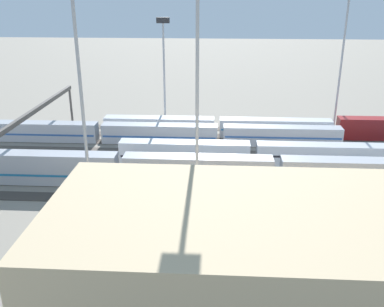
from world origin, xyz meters
The scene contains 19 objects.
ground_plane centered at (0.00, 0.00, 0.00)m, with size 400.00×400.00×0.00m, color gray.
track_bed_0 centered at (0.00, -17.50, 0.06)m, with size 140.00×2.80×0.12m, color #4C443D.
track_bed_1 centered at (0.00, -12.50, 0.06)m, with size 140.00×2.80×0.12m, color #4C443D.
track_bed_2 centered at (0.00, -7.50, 0.06)m, with size 140.00×2.80×0.12m, color #4C443D.
track_bed_3 centered at (0.00, -2.50, 0.06)m, with size 140.00×2.80×0.12m, color #4C443D.
track_bed_4 centered at (0.00, 2.50, 0.06)m, with size 140.00×2.80×0.12m, color #4C443D.
track_bed_5 centered at (0.00, 7.50, 0.06)m, with size 140.00×2.80×0.12m, color #3D3833.
track_bed_6 centered at (0.00, 12.50, 0.06)m, with size 140.00×2.80×0.12m, color #4C443D.
track_bed_7 centered at (0.00, 17.50, 0.06)m, with size 140.00×2.80×0.12m, color #3D3833.
train_on_track_4 centered at (-23.72, 2.50, 2.09)m, with size 66.40×3.06×4.40m.
train_on_track_2 centered at (4.00, -7.50, 2.01)m, with size 71.40×3.06×3.80m.
train_on_track_6 centered at (-4.56, 12.50, 2.60)m, with size 119.80×3.06×5.00m.
train_on_track_1 centered at (-17.28, -12.50, 2.11)m, with size 66.40×3.06×4.40m.
light_mast_0 centered at (-33.37, -19.81, 17.96)m, with size 2.80×0.70×28.36m.
light_mast_1 centered at (-4.80, 20.88, 19.45)m, with size 2.80×0.70×31.11m.
light_mast_2 centered at (4.50, -20.98, 15.25)m, with size 2.80×0.70×23.42m.
light_mast_3 centered at (10.08, 20.67, 18.53)m, with size 2.80×0.70×29.41m.
signal_gantry centered at (25.76, 0.00, 7.73)m, with size 0.70×40.00×8.80m.
maintenance_shed centered at (-20.69, 41.31, 5.89)m, with size 56.03×18.71×11.77m, color tan.
Camera 1 is at (-7.31, 74.24, 29.28)m, focal length 40.59 mm.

